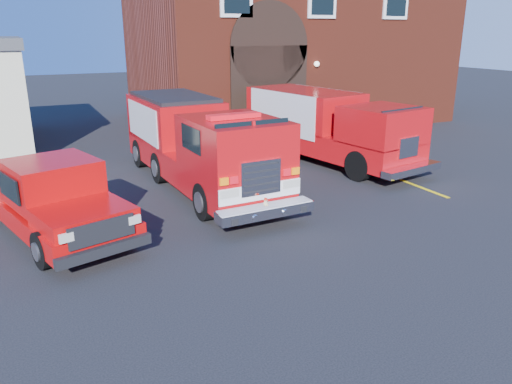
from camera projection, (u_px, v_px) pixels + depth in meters
name	position (u px, v px, depth m)	size (l,w,h in m)	color
ground	(235.00, 229.00, 12.11)	(100.00, 100.00, 0.00)	black
parking_stripe_near	(412.00, 184.00, 15.64)	(0.12, 3.00, 0.01)	yellow
parking_stripe_mid	(355.00, 163.00, 18.21)	(0.12, 3.00, 0.01)	yellow
parking_stripe_far	(312.00, 146.00, 20.79)	(0.12, 3.00, 0.01)	yellow
fire_station	(285.00, 37.00, 26.50)	(15.20, 10.20, 8.45)	maroon
fire_engine	(198.00, 143.00, 15.13)	(2.72, 8.53, 2.60)	black
pickup_truck	(51.00, 198.00, 11.70)	(3.44, 5.88, 1.82)	black
secondary_truck	(327.00, 124.00, 18.16)	(3.63, 7.87, 2.46)	black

